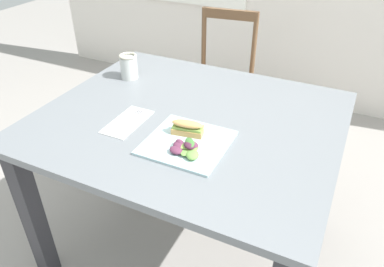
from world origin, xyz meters
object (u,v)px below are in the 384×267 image
at_px(chair_wooden_far, 222,80).
at_px(mason_jar_iced_tea, 129,68).
at_px(dining_table, 189,141).
at_px(fork_on_napkin, 130,119).
at_px(sandwich_half_front, 188,127).
at_px(plate_lunch, 187,143).

relative_size(chair_wooden_far, mason_jar_iced_tea, 7.47).
distance_m(dining_table, fork_on_napkin, 0.26).
distance_m(dining_table, sandwich_half_front, 0.21).
bearing_deg(mason_jar_iced_tea, plate_lunch, -37.40).
xyz_separation_m(dining_table, chair_wooden_far, (-0.23, 0.96, -0.17)).
height_order(chair_wooden_far, sandwich_half_front, chair_wooden_far).
bearing_deg(fork_on_napkin, plate_lunch, -9.89).
height_order(dining_table, chair_wooden_far, chair_wooden_far).
height_order(plate_lunch, mason_jar_iced_tea, mason_jar_iced_tea).
bearing_deg(chair_wooden_far, sandwich_half_front, -75.18).
distance_m(sandwich_half_front, fork_on_napkin, 0.26).
bearing_deg(fork_on_napkin, chair_wooden_far, 91.87).
xyz_separation_m(dining_table, fork_on_napkin, (-0.19, -0.13, 0.12)).
relative_size(plate_lunch, fork_on_napkin, 1.52).
height_order(chair_wooden_far, mason_jar_iced_tea, chair_wooden_far).
distance_m(chair_wooden_far, plate_lunch, 1.21).
relative_size(sandwich_half_front, fork_on_napkin, 0.65).
xyz_separation_m(plate_lunch, mason_jar_iced_tea, (-0.49, 0.38, 0.05)).
height_order(plate_lunch, sandwich_half_front, sandwich_half_front).
xyz_separation_m(dining_table, mason_jar_iced_tea, (-0.42, 0.20, 0.17)).
bearing_deg(plate_lunch, chair_wooden_far, 105.20).
distance_m(dining_table, chair_wooden_far, 1.00).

